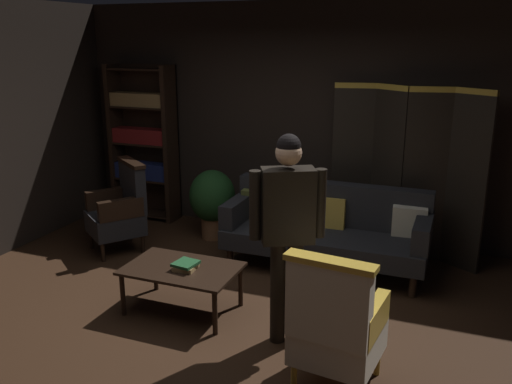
# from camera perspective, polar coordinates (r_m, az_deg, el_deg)

# --- Properties ---
(ground_plane) EXTENTS (10.00, 10.00, 0.00)m
(ground_plane) POSITION_cam_1_polar(r_m,az_deg,el_deg) (4.85, -3.55, -13.34)
(ground_plane) COLOR #331E11
(back_wall) EXTENTS (7.20, 0.10, 2.80)m
(back_wall) POSITION_cam_1_polar(r_m,az_deg,el_deg) (6.60, 5.29, 7.47)
(back_wall) COLOR black
(back_wall) RESTS_ON ground_plane
(folding_screen) EXTENTS (1.67, 0.46, 1.90)m
(folding_screen) POSITION_cam_1_polar(r_m,az_deg,el_deg) (6.07, 15.61, 2.20)
(folding_screen) COLOR black
(folding_screen) RESTS_ON ground_plane
(bookshelf) EXTENTS (0.90, 0.32, 2.05)m
(bookshelf) POSITION_cam_1_polar(r_m,az_deg,el_deg) (7.32, -11.81, 5.31)
(bookshelf) COLOR black
(bookshelf) RESTS_ON ground_plane
(velvet_couch) EXTENTS (2.12, 0.78, 0.88)m
(velvet_couch) POSITION_cam_1_polar(r_m,az_deg,el_deg) (5.75, 7.52, -3.63)
(velvet_couch) COLOR black
(velvet_couch) RESTS_ON ground_plane
(coffee_table) EXTENTS (1.00, 0.64, 0.42)m
(coffee_table) POSITION_cam_1_polar(r_m,az_deg,el_deg) (4.87, -7.86, -8.41)
(coffee_table) COLOR black
(coffee_table) RESTS_ON ground_plane
(armchair_gilt_accent) EXTENTS (0.64, 0.64, 1.04)m
(armchair_gilt_accent) POSITION_cam_1_polar(r_m,az_deg,el_deg) (3.81, 8.44, -13.83)
(armchair_gilt_accent) COLOR gold
(armchair_gilt_accent) RESTS_ON ground_plane
(armchair_wing_left) EXTENTS (0.81, 0.81, 1.04)m
(armchair_wing_left) POSITION_cam_1_polar(r_m,az_deg,el_deg) (6.33, -14.21, -1.80)
(armchair_wing_left) COLOR black
(armchair_wing_left) RESTS_ON ground_plane
(standing_figure) EXTENTS (0.53, 0.37, 1.70)m
(standing_figure) POSITION_cam_1_polar(r_m,az_deg,el_deg) (4.13, 3.36, -3.10)
(standing_figure) COLOR black
(standing_figure) RESTS_ON ground_plane
(potted_plant) EXTENTS (0.56, 0.56, 0.85)m
(potted_plant) POSITION_cam_1_polar(r_m,az_deg,el_deg) (6.54, -4.65, -0.76)
(potted_plant) COLOR brown
(potted_plant) RESTS_ON ground_plane
(book_tan_leather) EXTENTS (0.19, 0.20, 0.04)m
(book_tan_leather) POSITION_cam_1_polar(r_m,az_deg,el_deg) (4.80, -7.46, -7.89)
(book_tan_leather) COLOR #9E7A47
(book_tan_leather) RESTS_ON coffee_table
(book_green_cloth) EXTENTS (0.21, 0.22, 0.03)m
(book_green_cloth) POSITION_cam_1_polar(r_m,az_deg,el_deg) (4.79, -7.47, -7.53)
(book_green_cloth) COLOR #1E4C28
(book_green_cloth) RESTS_ON book_tan_leather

